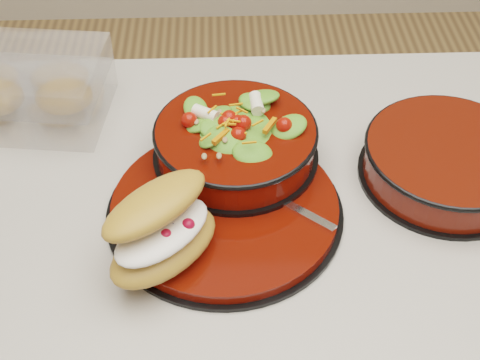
{
  "coord_description": "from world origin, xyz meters",
  "views": [
    {
      "loc": [
        -0.14,
        -0.56,
        1.53
      ],
      "look_at": [
        -0.12,
        0.04,
        0.94
      ],
      "focal_mm": 50.0,
      "sensor_mm": 36.0,
      "label": 1
    }
  ],
  "objects_px": {
    "salad_bowl": "(236,137)",
    "extra_bowl": "(448,160)",
    "dinner_plate": "(225,209)",
    "croissant": "(163,229)",
    "pastry_box": "(27,88)",
    "fork": "(278,199)"
  },
  "relations": [
    {
      "from": "dinner_plate",
      "to": "salad_bowl",
      "type": "bearing_deg",
      "value": 79.73
    },
    {
      "from": "salad_bowl",
      "to": "extra_bowl",
      "type": "relative_size",
      "value": 0.97
    },
    {
      "from": "pastry_box",
      "to": "croissant",
      "type": "bearing_deg",
      "value": -47.43
    },
    {
      "from": "extra_bowl",
      "to": "croissant",
      "type": "bearing_deg",
      "value": -159.6
    },
    {
      "from": "fork",
      "to": "pastry_box",
      "type": "relative_size",
      "value": 0.54
    },
    {
      "from": "pastry_box",
      "to": "fork",
      "type": "bearing_deg",
      "value": -24.46
    },
    {
      "from": "salad_bowl",
      "to": "extra_bowl",
      "type": "bearing_deg",
      "value": -5.65
    },
    {
      "from": "croissant",
      "to": "salad_bowl",
      "type": "bearing_deg",
      "value": 17.49
    },
    {
      "from": "croissant",
      "to": "dinner_plate",
      "type": "bearing_deg",
      "value": 2.94
    },
    {
      "from": "dinner_plate",
      "to": "croissant",
      "type": "distance_m",
      "value": 0.12
    },
    {
      "from": "salad_bowl",
      "to": "dinner_plate",
      "type": "bearing_deg",
      "value": -100.27
    },
    {
      "from": "extra_bowl",
      "to": "dinner_plate",
      "type": "bearing_deg",
      "value": -168.81
    },
    {
      "from": "croissant",
      "to": "pastry_box",
      "type": "height_order",
      "value": "croissant"
    },
    {
      "from": "salad_bowl",
      "to": "fork",
      "type": "distance_m",
      "value": 0.1
    },
    {
      "from": "croissant",
      "to": "pastry_box",
      "type": "distance_m",
      "value": 0.36
    },
    {
      "from": "fork",
      "to": "pastry_box",
      "type": "height_order",
      "value": "pastry_box"
    },
    {
      "from": "pastry_box",
      "to": "salad_bowl",
      "type": "bearing_deg",
      "value": -16.6
    },
    {
      "from": "croissant",
      "to": "pastry_box",
      "type": "xyz_separation_m",
      "value": [
        -0.21,
        0.29,
        -0.02
      ]
    },
    {
      "from": "croissant",
      "to": "extra_bowl",
      "type": "relative_size",
      "value": 0.75
    },
    {
      "from": "salad_bowl",
      "to": "extra_bowl",
      "type": "distance_m",
      "value": 0.28
    },
    {
      "from": "dinner_plate",
      "to": "pastry_box",
      "type": "distance_m",
      "value": 0.36
    },
    {
      "from": "croissant",
      "to": "pastry_box",
      "type": "bearing_deg",
      "value": 81.23
    }
  ]
}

